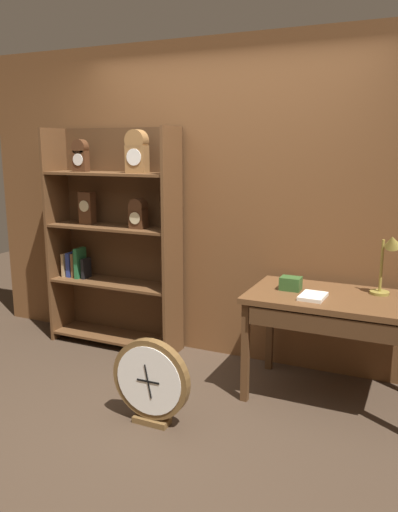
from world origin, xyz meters
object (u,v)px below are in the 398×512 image
object	(u,v)px
toolbox_small	(291,283)
round_clock_large	(151,381)
workbench	(332,309)
open_repair_manual	(313,296)
bookshelf	(114,236)
desk_lamp	(388,257)

from	to	relation	value
toolbox_small	round_clock_large	xyz separation A→B (m)	(-0.67, -0.85, -0.51)
workbench	open_repair_manual	xyz separation A→B (m)	(-0.12, -0.10, 0.10)
bookshelf	round_clock_large	distance (m)	1.62
desk_lamp	round_clock_large	world-z (taller)	desk_lamp
workbench	round_clock_large	size ratio (longest dim) A/B	2.01
toolbox_small	open_repair_manual	bearing A→B (deg)	-35.67
bookshelf	toolbox_small	bearing A→B (deg)	-8.29
desk_lamp	open_repair_manual	size ratio (longest dim) A/B	2.03
bookshelf	open_repair_manual	xyz separation A→B (m)	(1.83, -0.37, -0.22)
desk_lamp	open_repair_manual	xyz separation A→B (m)	(-0.44, -0.26, -0.26)
workbench	toolbox_small	world-z (taller)	toolbox_small
workbench	desk_lamp	world-z (taller)	desk_lamp
workbench	desk_lamp	size ratio (longest dim) A/B	2.59
open_repair_manual	round_clock_large	bearing A→B (deg)	-137.85
toolbox_small	round_clock_large	world-z (taller)	toolbox_small
toolbox_small	open_repair_manual	xyz separation A→B (m)	(0.19, -0.14, -0.03)
workbench	round_clock_large	distance (m)	1.32
desk_lamp	round_clock_large	size ratio (longest dim) A/B	0.78
bookshelf	round_clock_large	bearing A→B (deg)	-48.06
desk_lamp	toolbox_small	xyz separation A→B (m)	(-0.63, -0.12, -0.23)
bookshelf	toolbox_small	world-z (taller)	bookshelf
desk_lamp	workbench	bearing A→B (deg)	-153.76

